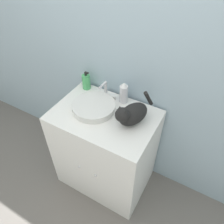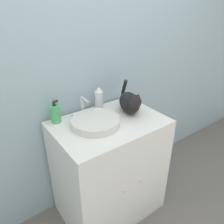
{
  "view_description": "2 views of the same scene",
  "coord_description": "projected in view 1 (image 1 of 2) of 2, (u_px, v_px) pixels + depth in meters",
  "views": [
    {
      "loc": [
        0.66,
        -0.76,
        2.06
      ],
      "look_at": [
        0.09,
        0.26,
        0.98
      ],
      "focal_mm": 35.0,
      "sensor_mm": 36.0,
      "label": 1
    },
    {
      "loc": [
        -0.8,
        -0.85,
        1.69
      ],
      "look_at": [
        0.02,
        0.28,
        0.97
      ],
      "focal_mm": 35.0,
      "sensor_mm": 36.0,
      "label": 2
    }
  ],
  "objects": [
    {
      "name": "wall_back",
      "position": [
        125.0,
        55.0,
        1.67
      ],
      "size": [
        6.0,
        0.05,
        2.5
      ],
      "color": "#9EB7C6",
      "rests_on": "ground_plane"
    },
    {
      "name": "sink_basin",
      "position": [
        94.0,
        107.0,
        1.73
      ],
      "size": [
        0.35,
        0.35,
        0.05
      ],
      "color": "silver",
      "rests_on": "vanity_cabinet"
    },
    {
      "name": "vanity_cabinet",
      "position": [
        105.0,
        150.0,
        2.0
      ],
      "size": [
        0.82,
        0.58,
        0.89
      ],
      "color": "white",
      "rests_on": "ground_plane"
    },
    {
      "name": "faucet",
      "position": [
        105.0,
        90.0,
        1.81
      ],
      "size": [
        0.19,
        0.11,
        0.16
      ],
      "color": "silver",
      "rests_on": "vanity_cabinet"
    },
    {
      "name": "soap_bottle",
      "position": [
        86.0,
        82.0,
        1.91
      ],
      "size": [
        0.07,
        0.07,
        0.17
      ],
      "color": "#4CB266",
      "rests_on": "vanity_cabinet"
    },
    {
      "name": "ground_plane",
      "position": [
        91.0,
        199.0,
        2.12
      ],
      "size": [
        8.0,
        8.0,
        0.0
      ],
      "primitive_type": "plane",
      "color": "slate"
    },
    {
      "name": "spray_bottle",
      "position": [
        124.0,
        93.0,
        1.75
      ],
      "size": [
        0.07,
        0.07,
        0.19
      ],
      "color": "silver",
      "rests_on": "vanity_cabinet"
    },
    {
      "name": "cat",
      "position": [
        132.0,
        114.0,
        1.57
      ],
      "size": [
        0.23,
        0.36,
        0.23
      ],
      "rotation": [
        0.0,
        0.0,
        -1.95
      ],
      "color": "black",
      "rests_on": "vanity_cabinet"
    }
  ]
}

